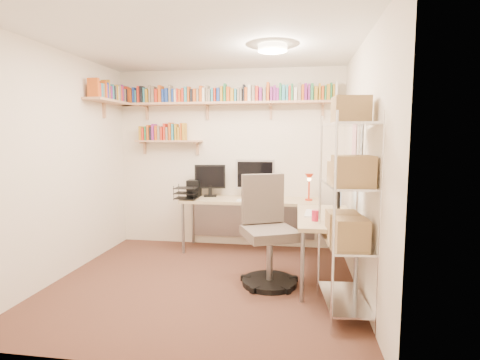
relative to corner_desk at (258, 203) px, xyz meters
name	(u,v)px	position (x,y,z in m)	size (l,w,h in m)	color
ground	(204,283)	(-0.48, -0.97, -0.71)	(3.20, 3.20, 0.00)	#4C2920
room_shell	(203,138)	(-0.48, -0.97, 0.84)	(3.24, 3.04, 2.52)	beige
wall_shelves	(196,103)	(-0.90, 0.32, 1.31)	(3.12, 1.09, 0.80)	tan
corner_desk	(258,203)	(0.00, 0.00, 0.00)	(2.22, 1.87, 1.25)	tan
office_chair	(268,238)	(0.19, -0.85, -0.23)	(0.68, 0.68, 1.16)	black
wire_rack	(348,190)	(0.92, -1.49, 0.40)	(0.44, 0.79, 1.89)	silver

